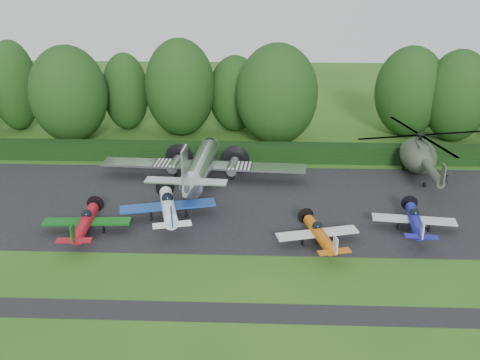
{
  "coord_description": "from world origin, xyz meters",
  "views": [
    {
      "loc": [
        0.27,
        -33.65,
        20.7
      ],
      "look_at": [
        -1.37,
        9.62,
        2.5
      ],
      "focal_mm": 40.0,
      "sensor_mm": 36.0,
      "label": 1
    }
  ],
  "objects_px": {
    "light_plane_red": "(85,222)",
    "light_plane_white": "(169,207)",
    "light_plane_blue": "(415,220)",
    "helicopter": "(419,153)",
    "transport_plane": "(201,166)",
    "light_plane_orange": "(319,234)"
  },
  "relations": [
    {
      "from": "light_plane_blue",
      "to": "helicopter",
      "type": "distance_m",
      "value": 13.2
    },
    {
      "from": "light_plane_white",
      "to": "light_plane_blue",
      "type": "height_order",
      "value": "light_plane_white"
    },
    {
      "from": "light_plane_white",
      "to": "light_plane_orange",
      "type": "xyz_separation_m",
      "value": [
        12.25,
        -3.86,
        -0.25
      ]
    },
    {
      "from": "light_plane_white",
      "to": "light_plane_orange",
      "type": "bearing_deg",
      "value": -3.89
    },
    {
      "from": "light_plane_blue",
      "to": "light_plane_red",
      "type": "bearing_deg",
      "value": 176.46
    },
    {
      "from": "light_plane_white",
      "to": "light_plane_red",
      "type": "bearing_deg",
      "value": -142.24
    },
    {
      "from": "light_plane_red",
      "to": "light_plane_orange",
      "type": "bearing_deg",
      "value": 0.11
    },
    {
      "from": "light_plane_orange",
      "to": "light_plane_blue",
      "type": "distance_m",
      "value": 8.31
    },
    {
      "from": "transport_plane",
      "to": "light_plane_blue",
      "type": "height_order",
      "value": "transport_plane"
    },
    {
      "from": "light_plane_white",
      "to": "transport_plane",
      "type": "bearing_deg",
      "value": 90.16
    },
    {
      "from": "light_plane_red",
      "to": "light_plane_blue",
      "type": "relative_size",
      "value": 1.05
    },
    {
      "from": "transport_plane",
      "to": "light_plane_red",
      "type": "bearing_deg",
      "value": -130.73
    },
    {
      "from": "helicopter",
      "to": "light_plane_orange",
      "type": "bearing_deg",
      "value": -128.61
    },
    {
      "from": "light_plane_red",
      "to": "light_plane_white",
      "type": "bearing_deg",
      "value": 27.58
    },
    {
      "from": "light_plane_red",
      "to": "helicopter",
      "type": "height_order",
      "value": "helicopter"
    },
    {
      "from": "light_plane_blue",
      "to": "light_plane_orange",
      "type": "bearing_deg",
      "value": -168.9
    },
    {
      "from": "light_plane_red",
      "to": "light_plane_blue",
      "type": "xyz_separation_m",
      "value": [
        26.38,
        1.48,
        -0.06
      ]
    },
    {
      "from": "light_plane_orange",
      "to": "light_plane_blue",
      "type": "bearing_deg",
      "value": 32.31
    },
    {
      "from": "helicopter",
      "to": "light_plane_white",
      "type": "bearing_deg",
      "value": -156.05
    },
    {
      "from": "transport_plane",
      "to": "light_plane_red",
      "type": "xyz_separation_m",
      "value": [
        -8.12,
        -10.76,
        -0.7
      ]
    },
    {
      "from": "light_plane_red",
      "to": "helicopter",
      "type": "bearing_deg",
      "value": 28.73
    },
    {
      "from": "light_plane_orange",
      "to": "transport_plane",
      "type": "bearing_deg",
      "value": 145.61
    }
  ]
}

